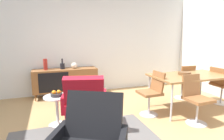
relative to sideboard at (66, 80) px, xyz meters
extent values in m
plane|color=tan|center=(0.59, -2.30, -0.44)|extent=(8.32, 8.32, 0.00)
cube|color=silver|center=(0.59, 0.30, 0.96)|extent=(6.80, 0.12, 2.80)
cube|color=brown|center=(0.00, 0.00, 0.00)|extent=(1.60, 0.44, 0.56)
cube|color=black|center=(-0.30, -0.22, 0.00)|extent=(0.70, 0.01, 0.48)
cylinder|color=brown|center=(-0.74, -0.17, -0.36)|extent=(0.03, 0.03, 0.16)
cylinder|color=brown|center=(0.74, -0.17, -0.36)|extent=(0.03, 0.03, 0.16)
cylinder|color=brown|center=(-0.74, 0.17, -0.36)|extent=(0.03, 0.03, 0.16)
cylinder|color=brown|center=(0.74, 0.17, -0.36)|extent=(0.03, 0.03, 0.16)
ellipsoid|color=beige|center=(0.23, 0.00, 0.36)|extent=(0.16, 0.16, 0.15)
cylinder|color=maroon|center=(-0.47, 0.00, 0.42)|extent=(0.10, 0.10, 0.27)
cylinder|color=black|center=(-0.07, 0.00, 0.35)|extent=(0.12, 0.12, 0.14)
cylinder|color=black|center=(-0.07, 0.00, 0.48)|extent=(0.04, 0.04, 0.12)
cube|color=olive|center=(2.38, -1.75, 0.28)|extent=(1.60, 0.90, 0.04)
cylinder|color=#B7B7BC|center=(1.66, -2.14, -0.09)|extent=(0.04, 0.04, 0.70)
cylinder|color=#B7B7BC|center=(1.66, -1.36, -0.09)|extent=(0.04, 0.04, 0.70)
cylinder|color=#B7B7BC|center=(3.10, -1.36, -0.09)|extent=(0.04, 0.04, 0.70)
cylinder|color=brown|center=(2.28, -1.69, 0.33)|extent=(0.26, 0.26, 0.06)
cube|color=brown|center=(1.43, -1.75, 0.01)|extent=(0.41, 0.41, 0.05)
cube|color=brown|center=(1.61, -1.74, 0.23)|extent=(0.10, 0.38, 0.38)
cylinder|color=#B7B7BC|center=(1.43, -1.75, -0.23)|extent=(0.04, 0.04, 0.42)
cylinder|color=#B7B7BC|center=(1.43, -1.75, -0.43)|extent=(0.36, 0.36, 0.01)
cube|color=brown|center=(2.73, -1.13, 0.01)|extent=(0.42, 0.42, 0.05)
cube|color=brown|center=(2.72, -1.31, 0.23)|extent=(0.38, 0.11, 0.38)
cylinder|color=#B7B7BC|center=(2.73, -1.13, -0.23)|extent=(0.04, 0.04, 0.42)
cylinder|color=#B7B7BC|center=(2.73, -1.13, -0.43)|extent=(0.36, 0.36, 0.01)
cube|color=brown|center=(2.03, -2.37, 0.01)|extent=(0.41, 0.41, 0.05)
cube|color=brown|center=(2.02, -2.19, 0.23)|extent=(0.38, 0.10, 0.38)
cylinder|color=#B7B7BC|center=(2.03, -2.37, -0.23)|extent=(0.04, 0.04, 0.42)
cylinder|color=#B7B7BC|center=(2.03, -2.37, -0.43)|extent=(0.36, 0.36, 0.01)
cube|color=brown|center=(3.33, -1.75, 0.01)|extent=(0.41, 0.41, 0.05)
cube|color=brown|center=(3.15, -1.75, 0.23)|extent=(0.09, 0.38, 0.38)
cylinder|color=#B7B7BC|center=(3.33, -1.75, -0.23)|extent=(0.04, 0.04, 0.42)
cylinder|color=#B7B7BC|center=(3.33, -1.75, -0.43)|extent=(0.36, 0.36, 0.01)
cube|color=red|center=(0.15, -1.83, -0.06)|extent=(0.72, 0.69, 0.20)
cube|color=red|center=(0.10, -2.06, 0.25)|extent=(0.65, 0.40, 0.51)
cube|color=red|center=(0.47, -1.90, 0.02)|extent=(0.18, 0.50, 0.28)
cube|color=red|center=(-0.17, -1.75, 0.02)|extent=(0.18, 0.50, 0.28)
cylinder|color=#B7B7BC|center=(0.15, -1.83, -0.30)|extent=(0.06, 0.06, 0.28)
cylinder|color=#B7B7BC|center=(0.15, -1.83, -0.43)|extent=(0.48, 0.48, 0.02)
cube|color=black|center=(0.04, -2.93, 0.25)|extent=(0.66, 0.52, 0.51)
cylinder|color=white|center=(-0.30, -1.60, 0.07)|extent=(0.44, 0.44, 0.02)
cylinder|color=white|center=(-0.30, -1.60, -0.19)|extent=(0.05, 0.05, 0.50)
cone|color=white|center=(-0.30, -1.60, -0.43)|extent=(0.32, 0.32, 0.02)
cylinder|color=#262628|center=(-0.30, -1.60, 0.11)|extent=(0.20, 0.20, 0.05)
sphere|color=orange|center=(-0.26, -1.59, 0.15)|extent=(0.07, 0.07, 0.07)
sphere|color=orange|center=(-0.34, -1.60, 0.15)|extent=(0.07, 0.07, 0.07)
camera|label=1|loc=(-0.39, -4.75, 1.07)|focal=29.41mm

